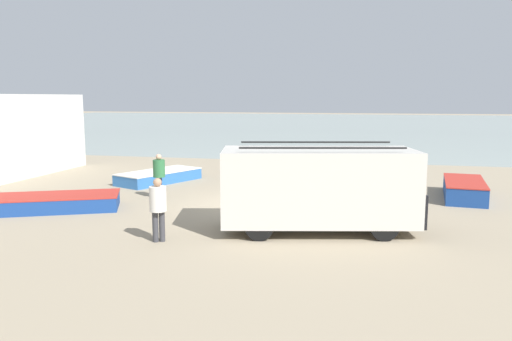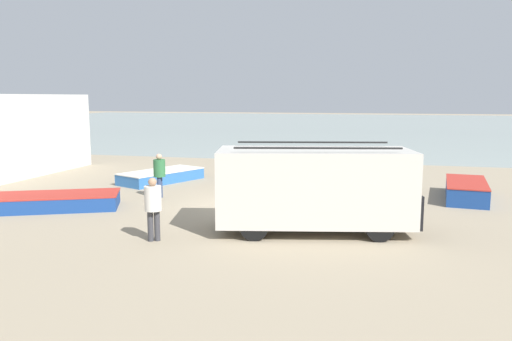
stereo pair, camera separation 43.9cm
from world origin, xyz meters
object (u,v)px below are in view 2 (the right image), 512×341
object	(u,v)px
parked_van	(315,187)
fishing_rowboat_3	(47,202)
fishing_rowboat_2	(297,176)
fisherman_0	(159,172)
fishing_rowboat_1	(163,176)
fishing_rowboat_0	(466,189)
fisherman_1	(153,203)

from	to	relation	value
parked_van	fishing_rowboat_3	world-z (taller)	parked_van
fishing_rowboat_2	fisherman_0	distance (m)	6.41
fishing_rowboat_1	fishing_rowboat_3	bearing A→B (deg)	-169.12
fishing_rowboat_1	fishing_rowboat_2	size ratio (longest dim) A/B	1.00
fishing_rowboat_0	fisherman_1	bearing A→B (deg)	138.35
parked_van	fishing_rowboat_3	size ratio (longest dim) A/B	1.08
fishing_rowboat_3	fisherman_1	size ratio (longest dim) A/B	3.14
fisherman_0	fishing_rowboat_0	bearing A→B (deg)	5.61
fisherman_1	parked_van	bearing A→B (deg)	88.73
fishing_rowboat_3	fishing_rowboat_0	bearing A→B (deg)	176.58
fishing_rowboat_1	fisherman_1	size ratio (longest dim) A/B	2.76
fishing_rowboat_1	fisherman_0	distance (m)	3.72
parked_van	fishing_rowboat_0	xyz separation A→B (m)	(4.73, 5.85, -0.92)
parked_van	fishing_rowboat_3	xyz separation A→B (m)	(-8.88, 0.56, -1.00)
fishing_rowboat_2	fisherman_0	size ratio (longest dim) A/B	2.80
fisherman_1	fishing_rowboat_0	bearing A→B (deg)	104.27
fishing_rowboat_1	fishing_rowboat_3	distance (m)	6.13
fishing_rowboat_1	fishing_rowboat_2	bearing A→B (deg)	-52.68
fishing_rowboat_0	fishing_rowboat_2	xyz separation A→B (m)	(-6.55, 2.04, -0.06)
parked_van	fisherman_0	bearing A→B (deg)	139.96
fisherman_0	fisherman_1	xyz separation A→B (m)	(2.22, -5.10, 0.01)
fishing_rowboat_1	parked_van	bearing A→B (deg)	-107.17
parked_van	fishing_rowboat_2	distance (m)	8.16
fishing_rowboat_0	fishing_rowboat_3	xyz separation A→B (m)	(-13.62, -5.30, -0.08)
parked_van	fishing_rowboat_3	distance (m)	8.96
fishing_rowboat_0	fishing_rowboat_3	size ratio (longest dim) A/B	0.82
fishing_rowboat_0	fishing_rowboat_3	world-z (taller)	fishing_rowboat_0
fisherman_1	fishing_rowboat_2	bearing A→B (deg)	140.33
fishing_rowboat_2	fisherman_1	size ratio (longest dim) A/B	2.77
fishing_rowboat_0	fisherman_1	xyz separation A→B (m)	(-8.60, -7.79, 0.66)
parked_van	fisherman_1	world-z (taller)	parked_van
parked_van	fishing_rowboat_2	world-z (taller)	parked_van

